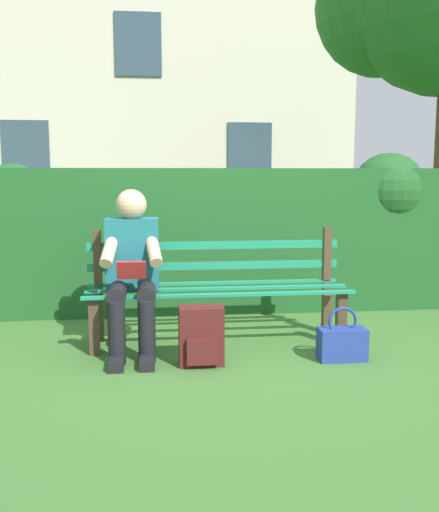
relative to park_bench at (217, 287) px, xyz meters
name	(u,v)px	position (x,y,z in m)	size (l,w,h in m)	color
ground	(218,343)	(0.00, 0.07, -0.42)	(60.00, 60.00, 0.00)	#3D6B2D
park_bench	(217,287)	(0.00, 0.00, 0.00)	(1.95, 0.51, 0.85)	#4C3828
person_seated	(132,267)	(0.63, 0.17, 0.19)	(0.44, 0.73, 1.16)	#1E6672
hedge_backdrop	(191,235)	(0.12, -1.15, 0.28)	(6.39, 0.85, 1.47)	#1E5123
building_facade	(141,94)	(0.71, -8.92, 2.61)	(8.81, 3.07, 6.06)	beige
backpack	(201,336)	(0.17, 0.55, -0.22)	(0.30, 0.24, 0.40)	#4C1919
handbag	(342,343)	(-0.80, 0.57, -0.30)	(0.33, 0.15, 0.37)	navy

